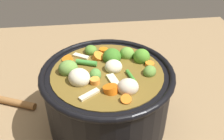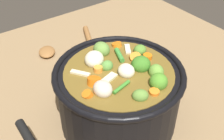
# 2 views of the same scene
# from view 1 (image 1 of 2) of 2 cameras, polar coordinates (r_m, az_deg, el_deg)

# --- Properties ---
(ground_plane) EXTENTS (1.10, 1.10, 0.00)m
(ground_plane) POSITION_cam_1_polar(r_m,az_deg,el_deg) (0.60, -0.96, -11.45)
(ground_plane) COLOR #8C704C
(cooking_pot) EXTENTS (0.28, 0.28, 0.17)m
(cooking_pot) POSITION_cam_1_polar(r_m,az_deg,el_deg) (0.55, -1.03, -5.86)
(cooking_pot) COLOR black
(cooking_pot) RESTS_ON ground_plane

